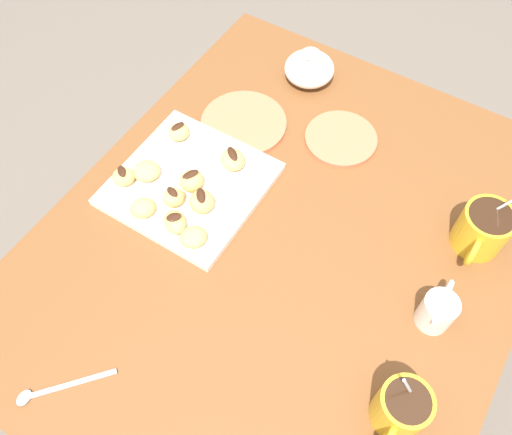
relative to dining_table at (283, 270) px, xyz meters
The scene contains 27 objects.
ground_plane 0.61m from the dining_table, ahead, with size 8.00×8.00×0.00m, color #665B51.
dining_table is the anchor object (origin of this frame).
pastry_plate_square 0.27m from the dining_table, 91.64° to the right, with size 0.29×0.29×0.02m, color white.
coffee_mug_mustard_left 0.40m from the dining_table, 121.02° to the left, with size 0.13×0.09×0.14m.
coffee_mug_mustard_right 0.40m from the dining_table, 58.30° to the left, with size 0.12×0.08×0.15m.
cream_pitcher_white 0.34m from the dining_table, 89.41° to the left, with size 0.10×0.06×0.07m.
ice_cream_bowl 0.47m from the dining_table, 156.76° to the right, with size 0.12×0.12×0.09m.
saucer_coral_left 0.31m from the dining_table, behind, with size 0.16×0.16×0.01m, color #E5704C.
saucer_coral_right 0.33m from the dining_table, 132.18° to the right, with size 0.19×0.19×0.01m, color #E5704C.
loose_spoon_near_saucer 0.50m from the dining_table, 22.08° to the right, with size 0.13×0.11×0.01m.
beignet_0 0.24m from the dining_table, 79.96° to the right, with size 0.05×0.05×0.04m, color #E5B260.
chocolate_drizzle_0 0.25m from the dining_table, 79.96° to the right, with size 0.04×0.02×0.01m, color #381E11.
beignet_1 0.37m from the dining_table, 106.11° to the right, with size 0.05×0.04×0.03m, color #E5B260.
chocolate_drizzle_1 0.37m from the dining_table, 106.11° to the right, with size 0.03×0.01×0.01m, color #381E11.
beignet_2 0.28m from the dining_table, 77.47° to the right, with size 0.04×0.04×0.04m, color #E5B260.
chocolate_drizzle_2 0.29m from the dining_table, 77.47° to the right, with size 0.03×0.02×0.01m, color #381E11.
beignet_3 0.26m from the dining_table, 63.86° to the right, with size 0.04×0.05×0.03m, color #E5B260.
chocolate_drizzle_3 0.27m from the dining_table, 63.86° to the right, with size 0.03×0.02×0.01m, color #381E11.
beignet_4 0.35m from the dining_table, 85.41° to the right, with size 0.05×0.06×0.03m, color #E5B260.
beignet_5 0.26m from the dining_table, 116.38° to the right, with size 0.05×0.05×0.04m, color #E5B260.
chocolate_drizzle_5 0.27m from the dining_table, 116.38° to the right, with size 0.04×0.02×0.01m, color #381E11.
beignet_6 0.38m from the dining_table, 79.73° to the right, with size 0.04×0.04×0.03m, color #E5B260.
chocolate_drizzle_6 0.39m from the dining_table, 79.73° to the right, with size 0.03×0.02×0.01m, color #381E11.
beignet_7 0.23m from the dining_table, 54.59° to the right, with size 0.05×0.05×0.03m, color #E5B260.
beignet_8 0.27m from the dining_table, 90.15° to the right, with size 0.05×0.05×0.04m, color #E5B260.
chocolate_drizzle_8 0.28m from the dining_table, 90.15° to the right, with size 0.03×0.02×0.01m, color #381E11.
beignet_9 0.32m from the dining_table, 69.10° to the right, with size 0.05×0.04×0.03m, color #E5B260.
Camera 1 is at (0.46, 0.22, 1.62)m, focal length 37.25 mm.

